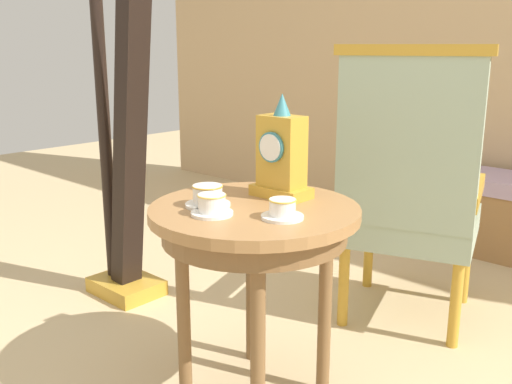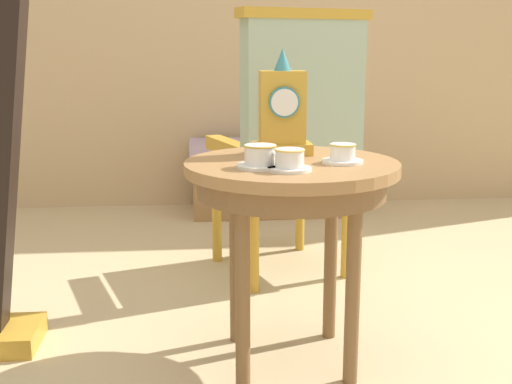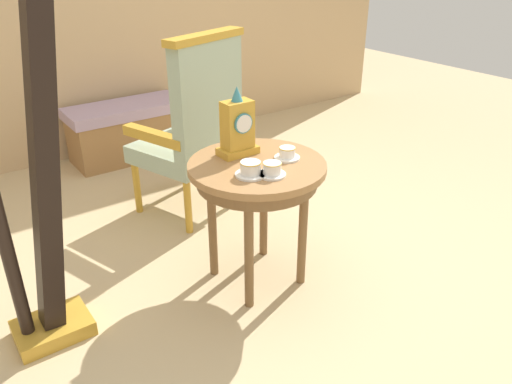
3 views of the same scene
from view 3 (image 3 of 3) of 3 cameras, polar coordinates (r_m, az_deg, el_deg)
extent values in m
plane|color=tan|center=(2.71, 1.21, -9.37)|extent=(10.00, 10.00, 0.00)
cylinder|color=#9E7042|center=(2.38, 0.11, 2.91)|extent=(0.66, 0.66, 0.03)
cylinder|color=brown|center=(2.40, 0.11, 1.76)|extent=(0.58, 0.58, 0.07)
cylinder|color=brown|center=(2.73, 0.87, -1.46)|extent=(0.04, 0.04, 0.62)
cylinder|color=brown|center=(2.57, -4.96, -3.45)|extent=(0.04, 0.04, 0.62)
cylinder|color=brown|center=(2.34, -0.80, -6.70)|extent=(0.04, 0.04, 0.62)
cylinder|color=brown|center=(2.51, 5.29, -4.30)|extent=(0.04, 0.04, 0.62)
cylinder|color=white|center=(2.24, -0.62, 1.98)|extent=(0.14, 0.14, 0.01)
cylinder|color=white|center=(2.23, -0.62, 2.76)|extent=(0.09, 0.09, 0.06)
torus|color=gold|center=(2.22, -0.63, 3.36)|extent=(0.10, 0.10, 0.00)
cylinder|color=white|center=(2.24, 1.81, 1.98)|extent=(0.12, 0.12, 0.01)
cylinder|color=white|center=(2.23, 1.83, 2.71)|extent=(0.08, 0.08, 0.05)
torus|color=gold|center=(2.22, 1.83, 3.26)|extent=(0.09, 0.09, 0.00)
cylinder|color=white|center=(2.42, 3.52, 3.88)|extent=(0.12, 0.12, 0.01)
cylinder|color=white|center=(2.41, 3.54, 4.52)|extent=(0.08, 0.08, 0.05)
torus|color=gold|center=(2.41, 3.55, 4.99)|extent=(0.08, 0.08, 0.00)
cube|color=gold|center=(2.47, -2.06, 4.68)|extent=(0.19, 0.11, 0.04)
cube|color=gold|center=(2.42, -2.11, 7.59)|extent=(0.14, 0.09, 0.23)
cylinder|color=teal|center=(2.38, -1.43, 7.72)|extent=(0.10, 0.01, 0.10)
cylinder|color=white|center=(2.37, -1.35, 7.69)|extent=(0.08, 0.00, 0.08)
cone|color=teal|center=(2.38, -2.17, 11.01)|extent=(0.06, 0.06, 0.07)
cube|color=#9EB299|center=(3.21, -8.13, 4.62)|extent=(0.66, 0.66, 0.11)
cube|color=#9EB299|center=(2.95, -5.44, 10.47)|extent=(0.52, 0.25, 0.64)
cube|color=gold|center=(2.87, -5.74, 17.00)|extent=(0.56, 0.27, 0.04)
cube|color=gold|center=(3.31, -5.57, 8.50)|extent=(0.21, 0.47, 0.06)
cube|color=gold|center=(3.00, -11.35, 6.16)|extent=(0.21, 0.47, 0.06)
cylinder|color=gold|center=(3.59, -8.06, 3.05)|extent=(0.04, 0.04, 0.35)
cylinder|color=gold|center=(3.31, -13.25, 0.53)|extent=(0.04, 0.04, 0.35)
cylinder|color=gold|center=(3.32, -2.51, 1.30)|extent=(0.04, 0.04, 0.35)
cylinder|color=gold|center=(3.02, -7.67, -1.61)|extent=(0.04, 0.04, 0.35)
cube|color=gold|center=(2.52, -21.88, -14.00)|extent=(0.32, 0.24, 0.07)
cube|color=black|center=(2.15, -22.72, 2.45)|extent=(0.28, 0.11, 1.45)
cube|color=#B299B7|center=(4.13, -14.48, 9.01)|extent=(0.92, 0.40, 0.08)
cube|color=#9E7042|center=(4.20, -14.14, 6.16)|extent=(0.88, 0.38, 0.36)
camera|label=1|loc=(2.53, 42.33, 9.37)|focal=40.44mm
camera|label=2|loc=(1.17, 53.74, -16.88)|focal=45.87mm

